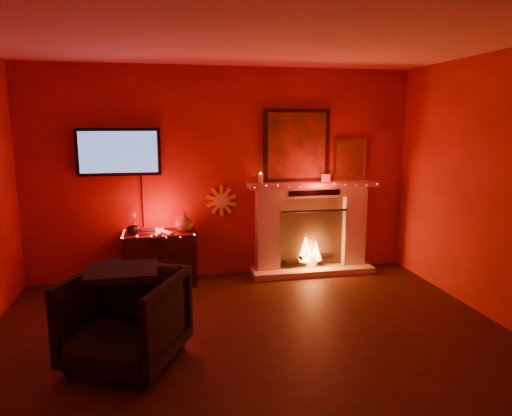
% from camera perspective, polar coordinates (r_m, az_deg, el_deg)
% --- Properties ---
extents(room, '(5.00, 5.00, 5.00)m').
position_cam_1_polar(room, '(3.49, 1.35, -0.07)').
color(room, black).
rests_on(room, ground).
extents(floor, '(5.00, 5.00, 0.00)m').
position_cam_1_polar(floor, '(3.96, 1.26, -19.63)').
color(floor, black).
rests_on(floor, ground).
extents(fireplace, '(1.72, 0.40, 2.18)m').
position_cam_1_polar(fireplace, '(6.17, 6.84, -1.40)').
color(fireplace, beige).
rests_on(fireplace, floor).
extents(tv, '(1.00, 0.07, 1.24)m').
position_cam_1_polar(tv, '(5.83, -16.77, 6.70)').
color(tv, black).
rests_on(tv, room).
extents(sunburst_clock, '(0.40, 0.03, 0.40)m').
position_cam_1_polar(sunburst_clock, '(5.95, -4.36, 0.90)').
color(sunburst_clock, yellow).
rests_on(sunburst_clock, room).
extents(console_table, '(0.88, 0.53, 0.91)m').
position_cam_1_polar(console_table, '(5.83, -11.80, -5.87)').
color(console_table, black).
rests_on(console_table, floor).
extents(armchair, '(1.14, 1.15, 0.79)m').
position_cam_1_polar(armchair, '(4.04, -16.00, -13.21)').
color(armchair, black).
rests_on(armchair, floor).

